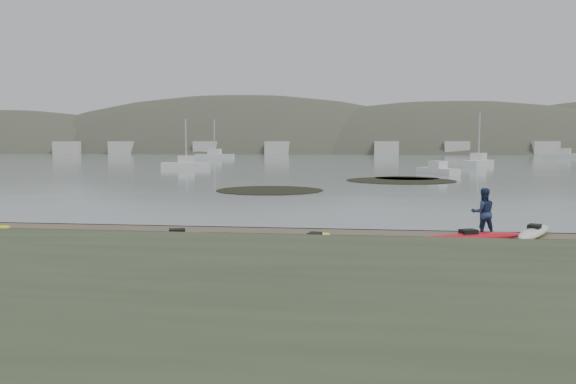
# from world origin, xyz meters

# --- Properties ---
(ground) EXTENTS (600.00, 600.00, 0.00)m
(ground) POSITION_xyz_m (0.00, 0.00, 0.00)
(ground) COLOR tan
(ground) RESTS_ON ground
(wet_sand) EXTENTS (60.00, 60.00, 0.00)m
(wet_sand) POSITION_xyz_m (0.00, -0.30, 0.00)
(wet_sand) COLOR brown
(wet_sand) RESTS_ON ground
(water) EXTENTS (1200.00, 1200.00, 0.00)m
(water) POSITION_xyz_m (0.00, 300.00, 0.01)
(water) COLOR slate
(water) RESTS_ON ground
(kayaks) EXTENTS (22.10, 10.25, 0.34)m
(kayaks) POSITION_xyz_m (-0.20, -3.92, 0.17)
(kayaks) COLOR #E44413
(kayaks) RESTS_ON ground
(person_east) EXTENTS (0.96, 0.78, 1.83)m
(person_east) POSITION_xyz_m (7.44, -1.13, 0.91)
(person_east) COLOR navy
(person_east) RESTS_ON ground
(kelp_mats) EXTENTS (19.20, 22.58, 0.04)m
(kelp_mats) POSITION_xyz_m (3.68, 26.74, 0.03)
(kelp_mats) COLOR black
(kelp_mats) RESTS_ON water
(moored_boats) EXTENTS (87.47, 79.38, 1.20)m
(moored_boats) POSITION_xyz_m (9.09, 84.78, 0.55)
(moored_boats) COLOR silver
(moored_boats) RESTS_ON ground
(far_hills) EXTENTS (550.00, 135.00, 80.00)m
(far_hills) POSITION_xyz_m (39.38, 193.97, -15.93)
(far_hills) COLOR #384235
(far_hills) RESTS_ON ground
(far_town) EXTENTS (199.00, 5.00, 4.00)m
(far_town) POSITION_xyz_m (6.00, 145.00, 2.00)
(far_town) COLOR beige
(far_town) RESTS_ON ground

